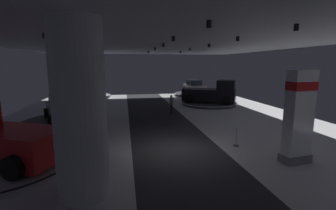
% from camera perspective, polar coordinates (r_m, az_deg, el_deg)
% --- Properties ---
extents(ground, '(24.00, 44.00, 0.06)m').
position_cam_1_polar(ground, '(11.92, 2.10, -10.69)').
color(ground, silver).
extents(ceiling_with_spotlights, '(24.00, 44.00, 0.39)m').
position_cam_1_polar(ceiling_with_spotlights, '(11.25, 2.28, 16.95)').
color(ceiling_with_spotlights, silver).
extents(column_left, '(1.60, 1.60, 5.50)m').
position_cam_1_polar(column_left, '(7.72, -20.48, -1.26)').
color(column_left, silver).
rests_on(column_left, ground).
extents(brand_sign_pylon, '(1.34, 0.80, 3.92)m').
position_cam_1_polar(brand_sign_pylon, '(11.25, 28.95, -2.30)').
color(brand_sign_pylon, slate).
rests_on(brand_sign_pylon, ground).
extents(display_platform_deep_left, '(5.68, 5.68, 0.34)m').
position_cam_1_polar(display_platform_deep_left, '(30.95, -18.81, 1.93)').
color(display_platform_deep_left, '#B7B7BC').
rests_on(display_platform_deep_left, ground).
extents(pickup_truck_deep_left, '(4.05, 5.70, 2.30)m').
position_cam_1_polar(pickup_truck_deep_left, '(30.52, -18.79, 3.88)').
color(pickup_truck_deep_left, navy).
rests_on(pickup_truck_deep_left, display_platform_deep_left).
extents(display_platform_mid_left, '(5.47, 5.47, 0.33)m').
position_cam_1_polar(display_platform_mid_left, '(18.07, -23.71, -3.71)').
color(display_platform_mid_left, '#333338').
rests_on(display_platform_mid_left, ground).
extents(display_car_mid_left, '(3.34, 4.57, 1.71)m').
position_cam_1_polar(display_car_mid_left, '(17.93, -23.93, -0.85)').
color(display_car_mid_left, '#2D5638').
rests_on(display_car_mid_left, display_platform_mid_left).
extents(display_platform_near_left, '(5.84, 5.84, 0.29)m').
position_cam_1_polar(display_platform_near_left, '(11.99, -35.02, -11.46)').
color(display_platform_near_left, '#B7B7BC').
rests_on(display_platform_near_left, ground).
extents(display_platform_deep_right, '(5.20, 5.20, 0.34)m').
position_cam_1_polar(display_platform_deep_right, '(32.02, 6.34, 2.64)').
color(display_platform_deep_right, '#333338').
rests_on(display_platform_deep_right, ground).
extents(display_car_deep_right, '(2.49, 4.35, 1.71)m').
position_cam_1_polar(display_car_deep_right, '(31.95, 6.35, 4.27)').
color(display_car_deep_right, silver).
rests_on(display_car_deep_right, display_platform_deep_right).
extents(display_platform_far_right, '(5.68, 5.68, 0.27)m').
position_cam_1_polar(display_platform_far_right, '(24.98, 9.77, 0.45)').
color(display_platform_far_right, '#333338').
rests_on(display_platform_far_right, ground).
extents(pickup_truck_far_right, '(5.65, 4.52, 2.30)m').
position_cam_1_polar(pickup_truck_far_right, '(24.79, 10.57, 2.81)').
color(pickup_truck_far_right, black).
rests_on(pickup_truck_far_right, display_platform_far_right).
extents(visitor_walking_near, '(0.32, 0.32, 1.59)m').
position_cam_1_polar(visitor_walking_near, '(20.07, 0.80, 0.50)').
color(visitor_walking_near, black).
rests_on(visitor_walking_near, ground).
extents(stanchion_a, '(0.28, 0.28, 1.01)m').
position_cam_1_polar(stanchion_a, '(12.72, 16.13, -7.87)').
color(stanchion_a, '#333338').
rests_on(stanchion_a, ground).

